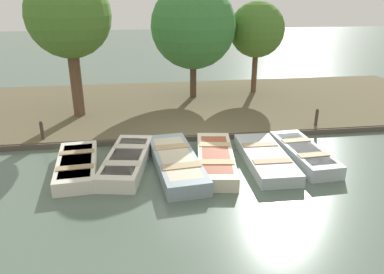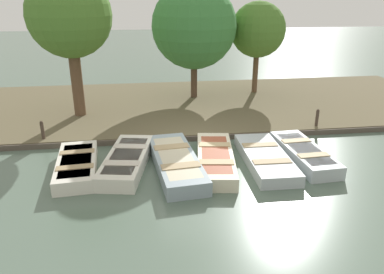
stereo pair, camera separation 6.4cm
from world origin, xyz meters
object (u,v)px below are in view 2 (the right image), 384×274
(rowboat_4, at_px, (265,158))
(rowboat_5, at_px, (304,153))
(rowboat_0, at_px, (77,165))
(park_tree_left, at_px, (194,26))
(park_tree_center, at_px, (258,30))
(mooring_post_near, at_px, (43,133))
(mooring_post_far, at_px, (317,120))
(park_tree_far_left, at_px, (69,17))
(rowboat_1, at_px, (127,160))
(rowboat_3, at_px, (215,159))
(rowboat_2, at_px, (176,162))

(rowboat_4, bearing_deg, rowboat_5, 96.04)
(rowboat_0, bearing_deg, park_tree_left, 142.76)
(rowboat_5, distance_m, park_tree_center, 7.95)
(mooring_post_near, bearing_deg, rowboat_5, 74.05)
(park_tree_center, bearing_deg, rowboat_4, -14.03)
(rowboat_4, bearing_deg, park_tree_left, -169.11)
(mooring_post_near, distance_m, mooring_post_far, 9.67)
(park_tree_far_left, height_order, park_tree_center, park_tree_far_left)
(mooring_post_near, relative_size, mooring_post_far, 1.00)
(mooring_post_far, bearing_deg, park_tree_center, -170.17)
(rowboat_5, relative_size, park_tree_left, 0.58)
(mooring_post_far, xyz_separation_m, park_tree_far_left, (-2.51, -8.80, 3.54))
(park_tree_far_left, bearing_deg, rowboat_5, 56.44)
(park_tree_center, bearing_deg, rowboat_1, -39.84)
(rowboat_0, xyz_separation_m, rowboat_3, (0.11, 4.02, 0.00))
(mooring_post_far, relative_size, park_tree_center, 0.19)
(mooring_post_far, xyz_separation_m, park_tree_left, (-4.54, -3.92, 2.96))
(rowboat_1, xyz_separation_m, rowboat_2, (0.29, 1.42, -0.00))
(rowboat_4, height_order, rowboat_5, rowboat_5)
(rowboat_0, distance_m, mooring_post_near, 2.65)
(rowboat_0, distance_m, rowboat_4, 5.53)
(rowboat_1, height_order, park_tree_center, park_tree_center)
(rowboat_1, height_order, mooring_post_near, mooring_post_near)
(mooring_post_near, bearing_deg, park_tree_far_left, 160.91)
(rowboat_0, bearing_deg, rowboat_2, 81.43)
(rowboat_1, distance_m, rowboat_2, 1.45)
(rowboat_3, height_order, park_tree_left, park_tree_left)
(rowboat_3, distance_m, park_tree_far_left, 7.65)
(rowboat_1, distance_m, rowboat_4, 4.13)
(mooring_post_far, bearing_deg, rowboat_4, -48.25)
(rowboat_1, distance_m, rowboat_3, 2.62)
(rowboat_1, xyz_separation_m, mooring_post_far, (-2.14, 6.86, 0.21))
(rowboat_5, xyz_separation_m, mooring_post_far, (-2.34, 1.49, 0.22))
(mooring_post_far, bearing_deg, mooring_post_near, -90.00)
(rowboat_1, height_order, park_tree_left, park_tree_left)
(park_tree_left, bearing_deg, rowboat_3, -2.72)
(mooring_post_near, bearing_deg, rowboat_4, 70.59)
(rowboat_0, relative_size, park_tree_left, 0.55)
(rowboat_4, xyz_separation_m, park_tree_center, (-7.47, 1.87, 2.96))
(rowboat_1, xyz_separation_m, mooring_post_near, (-2.14, -2.82, 0.21))
(rowboat_4, height_order, mooring_post_far, mooring_post_far)
(rowboat_0, height_order, rowboat_4, rowboat_0)
(rowboat_2, bearing_deg, rowboat_4, 84.08)
(rowboat_2, distance_m, rowboat_5, 3.95)
(mooring_post_near, distance_m, park_tree_left, 7.90)
(rowboat_2, xyz_separation_m, park_tree_far_left, (-4.95, -3.37, 3.75))
(rowboat_1, xyz_separation_m, rowboat_3, (0.21, 2.61, -0.01))
(mooring_post_near, bearing_deg, rowboat_3, 66.55)
(rowboat_4, bearing_deg, rowboat_3, -92.12)
(rowboat_2, bearing_deg, park_tree_far_left, -151.54)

